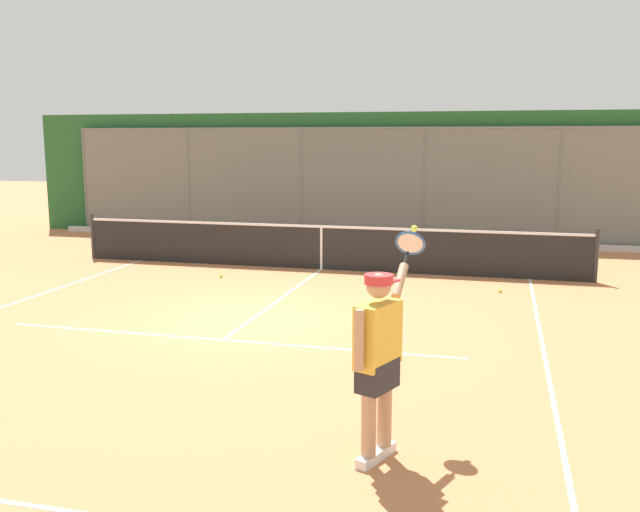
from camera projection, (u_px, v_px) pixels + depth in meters
The scene contains 7 objects.
ground_plane at pixel (253, 319), 10.96m from camera, with size 60.00×60.00×0.00m, color #C67A4C.
court_line_markings at pixel (214, 347), 9.48m from camera, with size 8.76×10.16×0.01m.
fence_backdrop at pixel (366, 177), 19.64m from camera, with size 20.17×1.37×3.52m.
tennis_net at pixel (321, 247), 15.04m from camera, with size 11.25×0.09×1.07m.
tennis_player at pixel (378, 352), 6.01m from camera, with size 0.49×1.39×1.97m.
tennis_ball_near_net at pixel (221, 276), 14.21m from camera, with size 0.07×0.07×0.07m, color #CCDB33.
tennis_ball_mid_court at pixel (500, 291), 12.82m from camera, with size 0.07×0.07×0.07m, color #C1D138.
Camera 1 is at (-3.70, 10.03, 2.81)m, focal length 39.04 mm.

